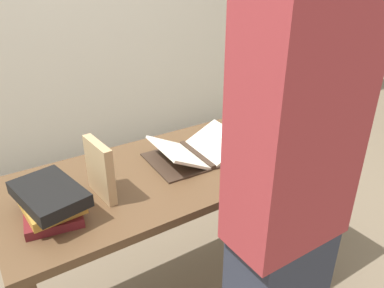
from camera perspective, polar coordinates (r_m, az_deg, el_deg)
The scene contains 9 objects.
ground_plane at distance 2.17m, azimuth -1.12°, elevation -21.12°, with size 12.00×12.00×0.00m, color #70604C.
wall_back at distance 3.19m, azimuth -20.17°, elevation 19.53°, with size 8.00×0.06×2.60m.
reading_desk at distance 1.74m, azimuth -1.31°, elevation -6.02°, with size 1.58×0.65×0.78m.
open_book at distance 1.73m, azimuth 0.75°, elevation -1.09°, with size 0.45×0.31×0.10m.
book_stack_tall at distance 1.42m, azimuth -20.75°, elevation -8.15°, with size 0.23×0.32×0.11m.
book_standing_upright at distance 1.45m, azimuth -13.85°, elevation -3.82°, with size 0.05×0.19×0.23m.
reading_lamp at distance 1.92m, azimuth 10.66°, elevation 12.82°, with size 0.15×0.15×0.48m.
coffee_mug at distance 1.76m, azimuth 8.20°, elevation -0.02°, with size 0.08×0.11×0.10m.
person_reader at distance 1.21m, azimuth 13.87°, elevation -11.88°, with size 0.36×0.22×1.74m.
Camera 1 is at (-0.76, -1.25, 1.60)m, focal length 35.00 mm.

